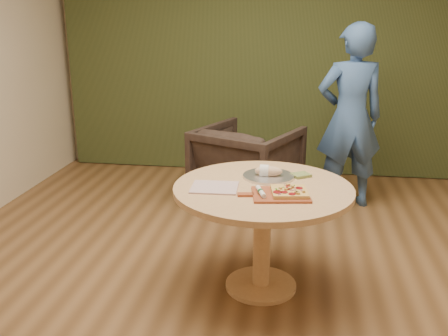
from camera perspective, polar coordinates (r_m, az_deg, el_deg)
room_shell at (r=3.01m, az=1.42°, el=8.87°), size 5.04×6.04×2.84m
curtain at (r=5.89m, az=5.11°, el=12.92°), size 4.80×0.14×2.78m
pedestal_table at (r=3.35m, az=4.44°, el=-4.36°), size 1.19×1.19×0.75m
pizza_paddle at (r=3.13m, az=6.29°, el=-3.04°), size 0.47×0.33×0.01m
flatbread_pizza at (r=3.14m, az=7.49°, el=-2.67°), size 0.25×0.25×0.04m
cutlery_roll at (r=3.11m, az=4.22°, el=-2.70°), size 0.08×0.20×0.03m
newspaper at (r=3.25m, az=-1.09°, el=-2.23°), size 0.31×0.26×0.01m
serving_tray at (r=3.48m, az=5.11°, el=-0.93°), size 0.36×0.36×0.02m
bread_roll at (r=3.47m, az=4.98°, el=-0.36°), size 0.19×0.09×0.09m
green_packet at (r=3.52m, az=8.78°, el=-0.80°), size 0.16×0.15×0.02m
armchair at (r=4.88m, az=2.70°, el=0.65°), size 1.12×1.09×0.89m
person_standing at (r=4.94m, az=14.20°, el=5.61°), size 0.72×0.56×1.77m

